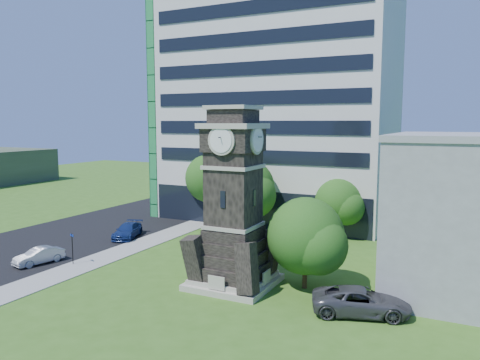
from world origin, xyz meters
The scene contains 14 objects.
ground centered at (0.00, 0.00, 0.00)m, with size 160.00×160.00×0.00m, color #36611B.
sidewalk centered at (-9.50, 5.00, 0.03)m, with size 3.00×70.00×0.06m, color gray.
street centered at (-18.00, 5.00, 0.01)m, with size 14.00×80.00×0.02m, color black.
clock_tower centered at (3.00, 2.00, 5.28)m, with size 5.40×5.40×12.22m.
office_tall centered at (-3.20, 25.84, 14.22)m, with size 26.20×15.11×28.60m.
car_street_mid centered at (-13.04, -0.55, 0.63)m, with size 1.34×3.85×1.27m, color #A0A3A7.
car_street_north centered at (-12.31, 9.23, 0.68)m, with size 1.90×4.68×1.36m, color navy.
car_east_lot centered at (11.93, 0.86, 0.79)m, with size 2.61×5.67×1.58m, color #48484C.
park_bench centered at (4.59, 0.35, 0.45)m, with size 1.66×0.44×0.86m.
street_sign centered at (-10.45, 0.46, 1.56)m, with size 0.60×0.06×2.50m.
tree_nw centered at (-8.75, 19.16, 4.74)m, with size 5.98×5.44×7.66m.
tree_nc centered at (-3.07, 16.38, 4.33)m, with size 6.77×6.16×7.59m.
tree_ne centered at (5.98, 18.55, 3.33)m, with size 5.01×4.55×5.75m.
tree_east centered at (7.65, 3.58, 3.47)m, with size 5.69×5.17×6.20m.
Camera 1 is at (17.21, -25.68, 11.15)m, focal length 35.00 mm.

